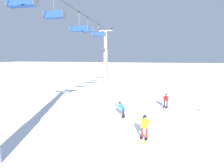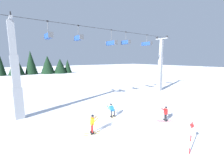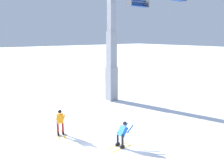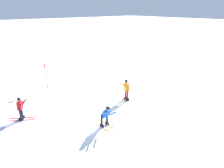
{
  "view_description": "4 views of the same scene",
  "coord_description": "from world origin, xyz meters",
  "views": [
    {
      "loc": [
        -14.52,
        -0.91,
        5.7
      ],
      "look_at": [
        0.16,
        2.27,
        3.11
      ],
      "focal_mm": 26.18,
      "sensor_mm": 36.0,
      "label": 1
    },
    {
      "loc": [
        -9.84,
        -11.88,
        6.52
      ],
      "look_at": [
        0.97,
        2.59,
        3.5
      ],
      "focal_mm": 24.34,
      "sensor_mm": 36.0,
      "label": 2
    },
    {
      "loc": [
        9.78,
        -7.11,
        6.47
      ],
      "look_at": [
        -0.39,
        0.83,
        3.79
      ],
      "focal_mm": 37.55,
      "sensor_mm": 36.0,
      "label": 3
    },
    {
      "loc": [
        6.87,
        10.32,
        7.12
      ],
      "look_at": [
        0.72,
        2.79,
        3.5
      ],
      "focal_mm": 33.15,
      "sensor_mm": 36.0,
      "label": 4
    }
  ],
  "objects": [
    {
      "name": "skier_distant_uphill",
      "position": [
        3.81,
        -3.04,
        0.91
      ],
      "size": [
        1.65,
        1.26,
        1.62
      ],
      "color": "red",
      "rests_on": "ground_plane"
    },
    {
      "name": "skier_distant_downhill",
      "position": [
        -3.75,
        -0.86,
        1.03
      ],
      "size": [
        1.61,
        0.88,
        1.78
      ],
      "color": "yellow",
      "rests_on": "ground_plane"
    },
    {
      "name": "ground_plane",
      "position": [
        0.0,
        0.0,
        0.0
      ],
      "size": [
        260.0,
        260.0,
        0.0
      ],
      "primitive_type": "plane",
      "color": "white"
    },
    {
      "name": "skier_carving_main",
      "position": [
        -0.02,
        1.33,
        0.88
      ],
      "size": [
        0.71,
        1.72,
        1.66
      ],
      "color": "yellow",
      "rests_on": "ground_plane"
    },
    {
      "name": "trail_marker_pole",
      "position": [
        0.19,
        -7.42,
        1.26
      ],
      "size": [
        0.07,
        0.28,
        2.34
      ],
      "color": "red",
      "rests_on": "ground_plane"
    }
  ]
}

